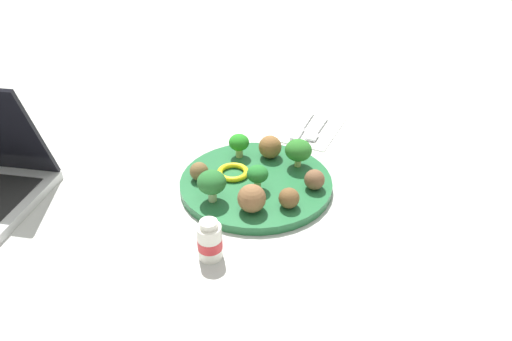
{
  "coord_description": "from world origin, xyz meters",
  "views": [
    {
      "loc": [
        0.62,
        0.37,
        0.5
      ],
      "look_at": [
        0.0,
        0.0,
        0.04
      ],
      "focal_mm": 33.24,
      "sensor_mm": 36.0,
      "label": 1
    }
  ],
  "objects_px": {
    "meatball_mid_left": "(252,198)",
    "broccoli_floret_near_rim": "(239,143)",
    "broccoli_floret_center": "(258,175)",
    "meatball_front_left": "(314,180)",
    "broccoli_floret_front_left": "(212,183)",
    "yogurt_bottle": "(210,241)",
    "plate": "(256,183)",
    "knife": "(302,126)",
    "meatball_near_rim": "(199,171)",
    "broccoli_floret_front_right": "(298,150)",
    "fork": "(317,130)",
    "meatball_back_right": "(270,147)",
    "meatball_front_right": "(289,198)",
    "napkin": "(310,128)",
    "pepper_ring_near_rim": "(233,172)"
  },
  "relations": [
    {
      "from": "plate",
      "to": "yogurt_bottle",
      "type": "distance_m",
      "value": 0.2
    },
    {
      "from": "broccoli_floret_center",
      "to": "pepper_ring_near_rim",
      "type": "distance_m",
      "value": 0.07
    },
    {
      "from": "meatball_mid_left",
      "to": "meatball_near_rim",
      "type": "bearing_deg",
      "value": -103.56
    },
    {
      "from": "napkin",
      "to": "yogurt_bottle",
      "type": "distance_m",
      "value": 0.46
    },
    {
      "from": "meatball_back_right",
      "to": "meatball_front_left",
      "type": "height_order",
      "value": "meatball_back_right"
    },
    {
      "from": "broccoli_floret_center",
      "to": "meatball_mid_left",
      "type": "height_order",
      "value": "same"
    },
    {
      "from": "knife",
      "to": "napkin",
      "type": "bearing_deg",
      "value": 117.53
    },
    {
      "from": "meatball_mid_left",
      "to": "pepper_ring_near_rim",
      "type": "xyz_separation_m",
      "value": [
        -0.08,
        -0.09,
        -0.02
      ]
    },
    {
      "from": "plate",
      "to": "meatball_near_rim",
      "type": "height_order",
      "value": "meatball_near_rim"
    },
    {
      "from": "broccoli_floret_near_rim",
      "to": "knife",
      "type": "relative_size",
      "value": 0.33
    },
    {
      "from": "meatball_mid_left",
      "to": "broccoli_floret_front_left",
      "type": "bearing_deg",
      "value": -81.62
    },
    {
      "from": "yogurt_bottle",
      "to": "meatball_back_right",
      "type": "bearing_deg",
      "value": -169.42
    },
    {
      "from": "meatball_near_rim",
      "to": "meatball_back_right",
      "type": "relative_size",
      "value": 0.76
    },
    {
      "from": "napkin",
      "to": "fork",
      "type": "relative_size",
      "value": 1.4
    },
    {
      "from": "napkin",
      "to": "fork",
      "type": "xyz_separation_m",
      "value": [
        0.01,
        0.02,
        0.0
      ]
    },
    {
      "from": "broccoli_floret_center",
      "to": "meatball_front_left",
      "type": "xyz_separation_m",
      "value": [
        -0.05,
        0.09,
        -0.01
      ]
    },
    {
      "from": "broccoli_floret_center",
      "to": "pepper_ring_near_rim",
      "type": "height_order",
      "value": "broccoli_floret_center"
    },
    {
      "from": "plate",
      "to": "fork",
      "type": "bearing_deg",
      "value": 177.91
    },
    {
      "from": "meatball_front_left",
      "to": "knife",
      "type": "xyz_separation_m",
      "value": [
        -0.22,
        -0.13,
        -0.03
      ]
    },
    {
      "from": "meatball_near_rim",
      "to": "broccoli_floret_near_rim",
      "type": "bearing_deg",
      "value": 169.58
    },
    {
      "from": "meatball_near_rim",
      "to": "meatball_mid_left",
      "type": "bearing_deg",
      "value": 76.44
    },
    {
      "from": "plate",
      "to": "pepper_ring_near_rim",
      "type": "xyz_separation_m",
      "value": [
        0.01,
        -0.05,
        0.01
      ]
    },
    {
      "from": "broccoli_floret_front_right",
      "to": "broccoli_floret_center",
      "type": "bearing_deg",
      "value": -14.61
    },
    {
      "from": "broccoli_floret_front_left",
      "to": "yogurt_bottle",
      "type": "height_order",
      "value": "broccoli_floret_front_left"
    },
    {
      "from": "broccoli_floret_near_rim",
      "to": "knife",
      "type": "xyz_separation_m",
      "value": [
        -0.2,
        0.04,
        -0.04
      ]
    },
    {
      "from": "broccoli_floret_front_right",
      "to": "fork",
      "type": "distance_m",
      "value": 0.18
    },
    {
      "from": "meatball_back_right",
      "to": "knife",
      "type": "bearing_deg",
      "value": -176.95
    },
    {
      "from": "meatball_near_rim",
      "to": "knife",
      "type": "relative_size",
      "value": 0.24
    },
    {
      "from": "plate",
      "to": "broccoli_floret_near_rim",
      "type": "distance_m",
      "value": 0.1
    },
    {
      "from": "broccoli_floret_front_right",
      "to": "meatball_front_right",
      "type": "distance_m",
      "value": 0.13
    },
    {
      "from": "pepper_ring_near_rim",
      "to": "yogurt_bottle",
      "type": "xyz_separation_m",
      "value": [
        0.19,
        0.08,
        0.01
      ]
    },
    {
      "from": "meatball_mid_left",
      "to": "napkin",
      "type": "bearing_deg",
      "value": -171.71
    },
    {
      "from": "broccoli_floret_front_right",
      "to": "broccoli_floret_front_left",
      "type": "bearing_deg",
      "value": -23.72
    },
    {
      "from": "broccoli_floret_center",
      "to": "meatball_front_left",
      "type": "bearing_deg",
      "value": 121.66
    },
    {
      "from": "broccoli_floret_center",
      "to": "meatball_near_rim",
      "type": "xyz_separation_m",
      "value": [
        0.03,
        -0.11,
        -0.01
      ]
    },
    {
      "from": "meatball_mid_left",
      "to": "broccoli_floret_near_rim",
      "type": "bearing_deg",
      "value": -141.08
    },
    {
      "from": "broccoli_floret_front_right",
      "to": "broccoli_floret_center",
      "type": "height_order",
      "value": "broccoli_floret_front_right"
    },
    {
      "from": "meatball_back_right",
      "to": "meatball_front_right",
      "type": "xyz_separation_m",
      "value": [
        0.13,
        0.11,
        -0.0
      ]
    },
    {
      "from": "yogurt_bottle",
      "to": "meatball_front_left",
      "type": "bearing_deg",
      "value": 163.09
    },
    {
      "from": "meatball_front_left",
      "to": "meatball_front_right",
      "type": "relative_size",
      "value": 1.04
    },
    {
      "from": "broccoli_floret_near_rim",
      "to": "meatball_mid_left",
      "type": "distance_m",
      "value": 0.18
    },
    {
      "from": "yogurt_bottle",
      "to": "broccoli_floret_center",
      "type": "bearing_deg",
      "value": -174.18
    },
    {
      "from": "broccoli_floret_near_rim",
      "to": "broccoli_floret_front_right",
      "type": "xyz_separation_m",
      "value": [
        -0.03,
        0.12,
        0.0
      ]
    },
    {
      "from": "meatball_front_right",
      "to": "knife",
      "type": "xyz_separation_m",
      "value": [
        -0.29,
        -0.12,
        -0.03
      ]
    },
    {
      "from": "broccoli_floret_center",
      "to": "knife",
      "type": "xyz_separation_m",
      "value": [
        -0.28,
        -0.04,
        -0.04
      ]
    },
    {
      "from": "broccoli_floret_front_right",
      "to": "napkin",
      "type": "bearing_deg",
      "value": -163.0
    },
    {
      "from": "meatball_mid_left",
      "to": "napkin",
      "type": "distance_m",
      "value": 0.35
    },
    {
      "from": "broccoli_floret_front_left",
      "to": "broccoli_floret_front_right",
      "type": "bearing_deg",
      "value": 156.28
    },
    {
      "from": "fork",
      "to": "meatball_back_right",
      "type": "bearing_deg",
      "value": -9.0
    },
    {
      "from": "fork",
      "to": "broccoli_floret_center",
      "type": "bearing_deg",
      "value": 1.66
    }
  ]
}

